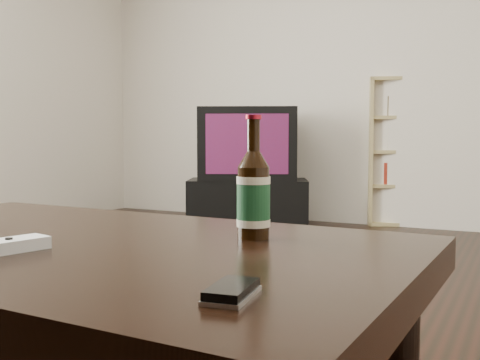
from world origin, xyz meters
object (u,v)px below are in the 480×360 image
at_px(tv, 248,144).
at_px(bookshelf, 406,149).
at_px(beer_bottle, 253,195).
at_px(phone, 232,292).
at_px(coffee_table, 76,271).
at_px(tv_stand, 248,203).

distance_m(tv, bookshelf, 1.32).
bearing_deg(bookshelf, beer_bottle, -104.24).
bearing_deg(bookshelf, tv, -168.11).
height_order(tv, beer_bottle, tv).
height_order(beer_bottle, phone, beer_bottle).
bearing_deg(bookshelf, coffee_table, -109.10).
bearing_deg(coffee_table, phone, -25.93).
bearing_deg(tv_stand, tv, -90.00).
bearing_deg(bookshelf, phone, -102.65).
relative_size(tv, coffee_table, 0.67).
bearing_deg(phone, beer_bottle, 103.39).
xyz_separation_m(tv, beer_bottle, (1.53, -3.06, -0.08)).
bearing_deg(tv, phone, -88.69).
height_order(tv_stand, tv, tv).
bearing_deg(phone, coffee_table, 145.28).
bearing_deg(tv_stand, beer_bottle, -88.21).
distance_m(tv_stand, tv, 0.48).
bearing_deg(beer_bottle, tv, 116.54).
relative_size(coffee_table, beer_bottle, 5.52).
bearing_deg(tv_stand, bookshelf, 7.59).
relative_size(tv_stand, tv, 1.06).
xyz_separation_m(tv, coffee_table, (1.21, -3.22, -0.24)).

